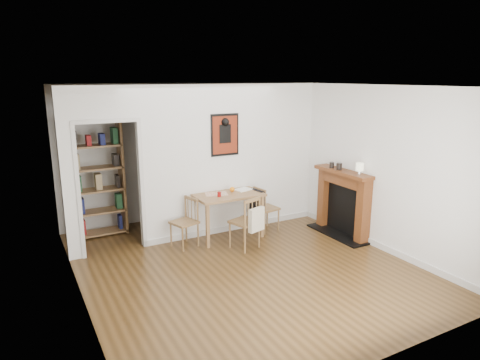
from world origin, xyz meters
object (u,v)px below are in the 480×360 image
orange_fruit (232,189)px  mantel_lamp (360,168)px  ceramic_jar_b (332,165)px  bookshelf (98,179)px  chair_left (184,223)px  chair_right (265,208)px  ceramic_jar_a (339,166)px  notebook (243,189)px  fireplace (343,200)px  red_glass (219,194)px  dining_table (227,199)px  chair_front (245,222)px

orange_fruit → mantel_lamp: (1.66, -1.29, 0.46)m
ceramic_jar_b → bookshelf: bearing=154.2°
chair_left → bookshelf: bearing=131.4°
orange_fruit → chair_right: bearing=-9.9°
ceramic_jar_a → notebook: bearing=149.3°
chair_right → ceramic_jar_b: size_ratio=8.16×
fireplace → red_glass: (-2.05, 0.73, 0.21)m
red_glass → orange_fruit: (0.33, 0.17, 0.00)m
notebook → orange_fruit: bearing=-175.0°
dining_table → ceramic_jar_b: (1.75, -0.60, 0.52)m
bookshelf → notebook: bookshelf is taller
chair_left → fireplace: bearing=-16.6°
chair_left → ceramic_jar_a: ceramic_jar_a is taller
chair_left → orange_fruit: bearing=6.4°
chair_front → mantel_lamp: bearing=-20.6°
chair_left → notebook: bearing=6.1°
chair_left → bookshelf: size_ratio=0.40×
dining_table → ceramic_jar_b: size_ratio=11.44×
chair_left → chair_front: size_ratio=0.94×
chair_left → chair_right: chair_right is taller
dining_table → red_glass: red_glass is taller
chair_left → red_glass: red_glass is taller
dining_table → chair_right: chair_right is taller
ceramic_jar_a → ceramic_jar_b: size_ratio=1.15×
chair_left → bookshelf: (-1.08, 1.23, 0.60)m
ceramic_jar_a → ceramic_jar_b: 0.18m
red_glass → fireplace: bearing=-19.6°
bookshelf → mantel_lamp: 4.41m
dining_table → notebook: notebook is taller
red_glass → ceramic_jar_a: bearing=-18.4°
mantel_lamp → ceramic_jar_b: bearing=92.3°
chair_front → ceramic_jar_a: ceramic_jar_a is taller
notebook → bookshelf: bearing=153.9°
ceramic_jar_b → fireplace: bearing=-70.8°
notebook → ceramic_jar_a: bearing=-30.7°
bookshelf → red_glass: size_ratio=25.09×
orange_fruit → notebook: (0.23, 0.02, -0.04)m
fireplace → mantel_lamp: size_ratio=6.24×
chair_front → mantel_lamp: (1.75, -0.66, 0.84)m
notebook → red_glass: bearing=-161.4°
dining_table → mantel_lamp: bearing=-35.1°
dining_table → ceramic_jar_b: 1.92m
chair_right → notebook: bearing=162.0°
chair_front → orange_fruit: size_ratio=10.02×
dining_table → notebook: (0.34, 0.07, 0.10)m
chair_left → notebook: size_ratio=2.80×
ceramic_jar_a → ceramic_jar_b: bearing=94.1°
ceramic_jar_b → mantel_lamp: bearing=-87.7°
chair_front → red_glass: chair_front is taller
fireplace → notebook: fireplace is taller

